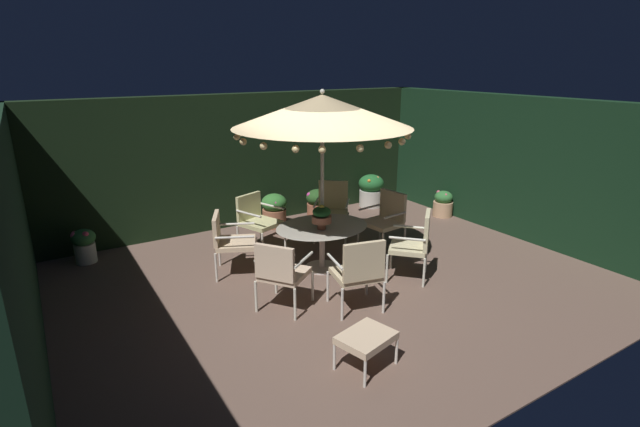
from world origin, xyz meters
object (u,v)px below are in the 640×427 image
(patio_chair_east, at_px, (332,207))
(patio_chair_north, at_px, (416,241))
(patio_umbrella, at_px, (322,111))
(patio_chair_southeast, at_px, (257,218))
(patio_chair_west, at_px, (359,270))
(potted_plant_left_far, at_px, (274,210))
(patio_chair_southwest, at_px, (281,270))
(potted_plant_left_near, at_px, (443,204))
(potted_plant_right_near, at_px, (84,244))
(potted_plant_right_far, at_px, (318,203))
(centerpiece_planter, at_px, (322,216))
(patio_dining_table, at_px, (322,234))
(patio_chair_northeast, at_px, (386,216))
(ottoman_footrest, at_px, (366,339))
(potted_plant_back_center, at_px, (371,190))
(patio_chair_south, at_px, (229,238))

(patio_chair_east, bearing_deg, patio_chair_north, -88.20)
(patio_umbrella, relative_size, patio_chair_east, 2.66)
(patio_chair_southeast, bearing_deg, patio_chair_west, -86.04)
(patio_chair_north, height_order, potted_plant_left_far, patio_chair_north)
(patio_chair_east, distance_m, potted_plant_left_far, 1.30)
(patio_chair_southeast, distance_m, patio_chair_southwest, 2.26)
(potted_plant_left_near, distance_m, potted_plant_right_near, 6.89)
(patio_umbrella, distance_m, patio_chair_east, 2.35)
(patio_chair_west, bearing_deg, potted_plant_right_far, 66.05)
(potted_plant_left_far, height_order, potted_plant_right_far, potted_plant_left_far)
(centerpiece_planter, bearing_deg, patio_chair_east, 50.89)
(patio_dining_table, distance_m, patio_umbrella, 1.87)
(potted_plant_right_far, bearing_deg, patio_chair_southeast, -152.72)
(patio_chair_southwest, bearing_deg, patio_umbrella, 35.91)
(centerpiece_planter, bearing_deg, potted_plant_left_far, 81.42)
(potted_plant_right_near, bearing_deg, patio_chair_west, -52.02)
(patio_chair_east, xyz_separation_m, patio_chair_southwest, (-2.07, -1.94, -0.02))
(potted_plant_left_far, bearing_deg, patio_umbrella, -96.87)
(patio_chair_northeast, relative_size, ottoman_footrest, 1.49)
(potted_plant_left_near, relative_size, potted_plant_right_near, 0.97)
(patio_chair_southeast, bearing_deg, potted_plant_left_near, -5.70)
(patio_dining_table, relative_size, ottoman_footrest, 2.22)
(patio_dining_table, height_order, patio_chair_southwest, patio_chair_southwest)
(patio_chair_east, bearing_deg, potted_plant_right_near, 164.41)
(centerpiece_planter, distance_m, potted_plant_back_center, 3.77)
(patio_chair_east, relative_size, potted_plant_left_far, 1.56)
(potted_plant_left_far, xyz_separation_m, potted_plant_right_far, (1.04, 0.06, -0.03))
(patio_umbrella, bearing_deg, potted_plant_left_far, 83.13)
(potted_plant_right_far, height_order, potted_plant_right_near, potted_plant_right_far)
(centerpiece_planter, relative_size, potted_plant_left_near, 0.69)
(patio_dining_table, bearing_deg, ottoman_footrest, -111.72)
(ottoman_footrest, relative_size, potted_plant_back_center, 0.92)
(patio_chair_south, xyz_separation_m, patio_chair_southwest, (0.14, -1.43, -0.01))
(patio_chair_southwest, bearing_deg, potted_plant_right_far, 51.55)
(patio_chair_east, bearing_deg, potted_plant_left_far, 120.38)
(patio_umbrella, distance_m, potted_plant_left_far, 3.07)
(potted_plant_right_near, bearing_deg, potted_plant_left_near, -11.06)
(patio_chair_southeast, xyz_separation_m, potted_plant_right_near, (-2.65, 0.91, -0.25))
(potted_plant_right_far, relative_size, potted_plant_right_near, 1.07)
(patio_chair_southeast, relative_size, potted_plant_right_far, 1.59)
(patio_chair_north, relative_size, patio_chair_southeast, 1.11)
(potted_plant_left_near, bearing_deg, patio_chair_west, -149.42)
(patio_chair_west, height_order, potted_plant_left_near, patio_chair_west)
(patio_dining_table, height_order, patio_chair_east, patio_chair_east)
(patio_umbrella, height_order, patio_chair_southeast, patio_umbrella)
(centerpiece_planter, height_order, potted_plant_left_far, centerpiece_planter)
(patio_dining_table, height_order, potted_plant_right_far, patio_dining_table)
(patio_dining_table, distance_m, centerpiece_planter, 0.37)
(patio_chair_southeast, bearing_deg, patio_dining_table, -69.28)
(patio_chair_southeast, relative_size, patio_chair_south, 0.99)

